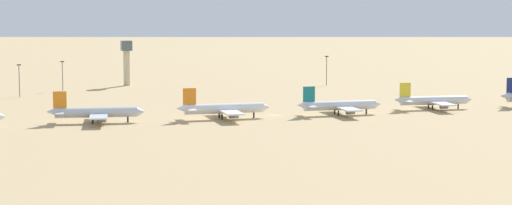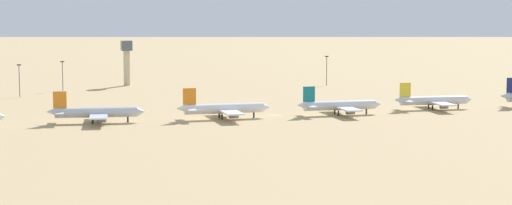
{
  "view_description": "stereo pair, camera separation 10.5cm",
  "coord_description": "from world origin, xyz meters",
  "px_view_note": "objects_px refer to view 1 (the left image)",
  "views": [
    {
      "loc": [
        -97.67,
        -322.09,
        43.26
      ],
      "look_at": [
        -9.5,
        -9.23,
        6.0
      ],
      "focal_mm": 64.79,
      "sensor_mm": 36.0,
      "label": 1
    },
    {
      "loc": [
        -97.56,
        -322.11,
        43.26
      ],
      "look_at": [
        -9.5,
        -9.23,
        6.0
      ],
      "focal_mm": 64.79,
      "sensor_mm": 36.0,
      "label": 2
    }
  ],
  "objects_px": {
    "light_pole_west": "(62,73)",
    "light_pole_mid": "(327,68)",
    "parked_jet_orange_2": "(223,109)",
    "parked_jet_orange_1": "(95,113)",
    "light_pole_east": "(19,78)",
    "parked_jet_yellow_4": "(433,100)",
    "parked_jet_teal_3": "(339,105)",
    "control_tower": "(127,59)"
  },
  "relations": [
    {
      "from": "parked_jet_orange_1",
      "to": "parked_jet_yellow_4",
      "type": "xyz_separation_m",
      "value": [
        129.55,
        3.7,
        -0.18
      ]
    },
    {
      "from": "parked_jet_teal_3",
      "to": "light_pole_west",
      "type": "relative_size",
      "value": 2.39
    },
    {
      "from": "parked_jet_orange_2",
      "to": "parked_jet_yellow_4",
      "type": "xyz_separation_m",
      "value": [
        84.64,
        5.41,
        -0.25
      ]
    },
    {
      "from": "parked_jet_orange_1",
      "to": "parked_jet_teal_3",
      "type": "xyz_separation_m",
      "value": [
        88.53,
        -2.53,
        -0.09
      ]
    },
    {
      "from": "control_tower",
      "to": "light_pole_mid",
      "type": "relative_size",
      "value": 1.51
    },
    {
      "from": "parked_jet_orange_2",
      "to": "light_pole_west",
      "type": "height_order",
      "value": "light_pole_west"
    },
    {
      "from": "light_pole_mid",
      "to": "control_tower",
      "type": "bearing_deg",
      "value": 164.13
    },
    {
      "from": "light_pole_west",
      "to": "light_pole_east",
      "type": "bearing_deg",
      "value": -130.95
    },
    {
      "from": "parked_jet_teal_3",
      "to": "light_pole_east",
      "type": "bearing_deg",
      "value": 140.53
    },
    {
      "from": "control_tower",
      "to": "light_pole_west",
      "type": "height_order",
      "value": "control_tower"
    },
    {
      "from": "control_tower",
      "to": "light_pole_mid",
      "type": "bearing_deg",
      "value": -15.87
    },
    {
      "from": "light_pole_west",
      "to": "parked_jet_yellow_4",
      "type": "bearing_deg",
      "value": -40.3
    },
    {
      "from": "light_pole_west",
      "to": "light_pole_east",
      "type": "relative_size",
      "value": 0.96
    },
    {
      "from": "parked_jet_orange_1",
      "to": "parked_jet_yellow_4",
      "type": "relative_size",
      "value": 1.05
    },
    {
      "from": "parked_jet_teal_3",
      "to": "light_pole_east",
      "type": "xyz_separation_m",
      "value": [
        -111.58,
        95.59,
        4.75
      ]
    },
    {
      "from": "control_tower",
      "to": "light_pole_east",
      "type": "bearing_deg",
      "value": -142.58
    },
    {
      "from": "light_pole_west",
      "to": "parked_jet_orange_2",
      "type": "bearing_deg",
      "value": -67.86
    },
    {
      "from": "parked_jet_yellow_4",
      "to": "light_pole_west",
      "type": "relative_size",
      "value": 2.34
    },
    {
      "from": "parked_jet_orange_2",
      "to": "light_pole_mid",
      "type": "bearing_deg",
      "value": 54.45
    },
    {
      "from": "parked_jet_orange_1",
      "to": "light_pole_mid",
      "type": "bearing_deg",
      "value": 48.08
    },
    {
      "from": "parked_jet_yellow_4",
      "to": "light_pole_east",
      "type": "relative_size",
      "value": 2.26
    },
    {
      "from": "parked_jet_orange_2",
      "to": "control_tower",
      "type": "xyz_separation_m",
      "value": [
        -15.84,
        134.65,
        9.52
      ]
    },
    {
      "from": "parked_jet_orange_2",
      "to": "parked_jet_yellow_4",
      "type": "distance_m",
      "value": 84.81
    },
    {
      "from": "parked_jet_teal_3",
      "to": "light_pole_west",
      "type": "bearing_deg",
      "value": 128.77
    },
    {
      "from": "parked_jet_teal_3",
      "to": "light_pole_mid",
      "type": "height_order",
      "value": "light_pole_mid"
    },
    {
      "from": "parked_jet_orange_2",
      "to": "light_pole_west",
      "type": "bearing_deg",
      "value": 112.62
    },
    {
      "from": "parked_jet_orange_1",
      "to": "light_pole_mid",
      "type": "relative_size",
      "value": 2.32
    },
    {
      "from": "light_pole_west",
      "to": "light_pole_mid",
      "type": "height_order",
      "value": "light_pole_mid"
    },
    {
      "from": "parked_jet_orange_1",
      "to": "light_pole_mid",
      "type": "distance_m",
      "value": 162.8
    },
    {
      "from": "light_pole_west",
      "to": "light_pole_mid",
      "type": "distance_m",
      "value": 126.77
    },
    {
      "from": "parked_jet_orange_2",
      "to": "light_pole_east",
      "type": "relative_size",
      "value": 2.41
    },
    {
      "from": "control_tower",
      "to": "light_pole_east",
      "type": "height_order",
      "value": "control_tower"
    },
    {
      "from": "parked_jet_orange_1",
      "to": "control_tower",
      "type": "xyz_separation_m",
      "value": [
        29.07,
        132.94,
        9.6
      ]
    },
    {
      "from": "light_pole_east",
      "to": "parked_jet_orange_1",
      "type": "bearing_deg",
      "value": -76.09
    },
    {
      "from": "parked_jet_orange_2",
      "to": "light_pole_east",
      "type": "distance_m",
      "value": 116.71
    },
    {
      "from": "parked_jet_orange_1",
      "to": "light_pole_east",
      "type": "distance_m",
      "value": 95.99
    },
    {
      "from": "parked_jet_orange_2",
      "to": "control_tower",
      "type": "height_order",
      "value": "control_tower"
    },
    {
      "from": "light_pole_mid",
      "to": "light_pole_east",
      "type": "height_order",
      "value": "light_pole_mid"
    },
    {
      "from": "parked_jet_yellow_4",
      "to": "control_tower",
      "type": "distance_m",
      "value": 164.0
    },
    {
      "from": "light_pole_mid",
      "to": "light_pole_east",
      "type": "bearing_deg",
      "value": -174.9
    },
    {
      "from": "parked_jet_teal_3",
      "to": "parked_jet_yellow_4",
      "type": "bearing_deg",
      "value": 9.75
    },
    {
      "from": "parked_jet_orange_1",
      "to": "light_pole_east",
      "type": "relative_size",
      "value": 2.37
    }
  ]
}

